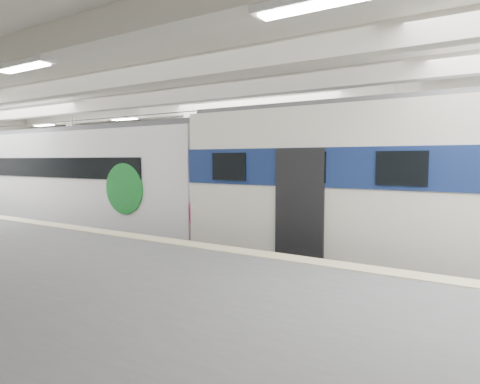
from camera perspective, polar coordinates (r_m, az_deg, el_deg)
The scene contains 4 objects.
station_hall at distance 11.79m, azimuth -9.74°, elevation 5.26°, with size 36.00×24.00×5.75m.
modern_emu at distance 16.33m, azimuth -17.78°, elevation 1.03°, with size 13.44×2.78×4.35m.
older_rer at distance 10.61m, azimuth 29.03°, elevation 0.21°, with size 13.87×3.06×4.56m.
far_train at distance 20.84m, azimuth -7.71°, elevation 2.25°, with size 13.66×2.94×4.37m.
Camera 1 is at (7.81, -10.58, 3.09)m, focal length 30.00 mm.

